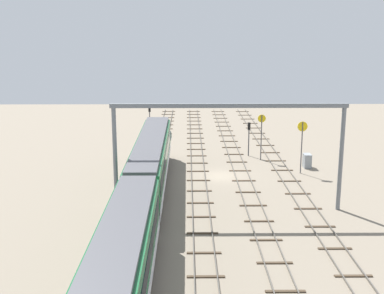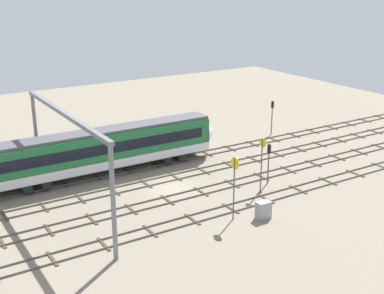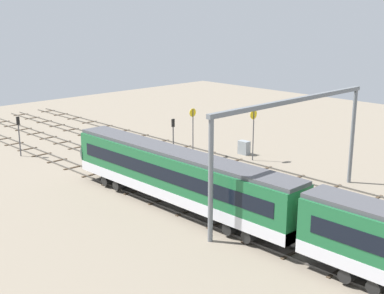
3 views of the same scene
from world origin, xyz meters
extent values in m
plane|color=gray|center=(0.00, 0.00, 0.00)|extent=(105.92, 105.92, 0.00)
cube|color=#59544C|center=(0.00, -7.67, 0.08)|extent=(89.92, 0.07, 0.16)
cube|color=#59544C|center=(0.00, -6.24, 0.08)|extent=(89.92, 0.07, 0.16)
cube|color=#473828|center=(-14.30, -6.95, 0.04)|extent=(0.24, 2.40, 0.08)
cube|color=#473828|center=(-10.22, -6.95, 0.04)|extent=(0.24, 2.40, 0.08)
cube|color=#473828|center=(-6.13, -6.95, 0.04)|extent=(0.24, 2.40, 0.08)
cube|color=#473828|center=(-2.04, -6.95, 0.04)|extent=(0.24, 2.40, 0.08)
cube|color=#473828|center=(2.04, -6.95, 0.04)|extent=(0.24, 2.40, 0.08)
cube|color=#473828|center=(6.13, -6.95, 0.04)|extent=(0.24, 2.40, 0.08)
cube|color=#473828|center=(10.22, -6.95, 0.04)|extent=(0.24, 2.40, 0.08)
cube|color=#473828|center=(14.30, -6.95, 0.04)|extent=(0.24, 2.40, 0.08)
cube|color=#473828|center=(18.39, -6.95, 0.04)|extent=(0.24, 2.40, 0.08)
cube|color=#473828|center=(22.48, -6.95, 0.04)|extent=(0.24, 2.40, 0.08)
cube|color=#59544C|center=(0.00, -3.04, 0.08)|extent=(89.92, 0.07, 0.16)
cube|color=#59544C|center=(0.00, -1.60, 0.08)|extent=(89.92, 0.07, 0.16)
cube|color=#473828|center=(-16.86, -2.32, 0.04)|extent=(0.24, 2.40, 0.08)
cube|color=#473828|center=(-13.11, -2.32, 0.04)|extent=(0.24, 2.40, 0.08)
cube|color=#473828|center=(-9.37, -2.32, 0.04)|extent=(0.24, 2.40, 0.08)
cube|color=#473828|center=(-5.62, -2.32, 0.04)|extent=(0.24, 2.40, 0.08)
cube|color=#473828|center=(-1.87, -2.32, 0.04)|extent=(0.24, 2.40, 0.08)
cube|color=#473828|center=(1.87, -2.32, 0.04)|extent=(0.24, 2.40, 0.08)
cube|color=#473828|center=(5.62, -2.32, 0.04)|extent=(0.24, 2.40, 0.08)
cube|color=#473828|center=(9.37, -2.32, 0.04)|extent=(0.24, 2.40, 0.08)
cube|color=#473828|center=(13.11, -2.32, 0.04)|extent=(0.24, 2.40, 0.08)
cube|color=#473828|center=(16.86, -2.32, 0.04)|extent=(0.24, 2.40, 0.08)
cube|color=#473828|center=(20.61, -2.32, 0.04)|extent=(0.24, 2.40, 0.08)
cube|color=#473828|center=(24.35, -2.32, 0.04)|extent=(0.24, 2.40, 0.08)
cube|color=#473828|center=(28.10, -2.32, 0.04)|extent=(0.24, 2.40, 0.08)
cube|color=#59544C|center=(0.00, 1.60, 0.08)|extent=(89.92, 0.07, 0.16)
cube|color=#59544C|center=(0.00, 3.04, 0.08)|extent=(89.92, 0.07, 0.16)
cube|color=#473828|center=(-15.56, 2.32, 0.04)|extent=(0.24, 2.40, 0.08)
cube|color=#473828|center=(-12.10, 2.32, 0.04)|extent=(0.24, 2.40, 0.08)
cube|color=#473828|center=(-8.65, 2.32, 0.04)|extent=(0.24, 2.40, 0.08)
cube|color=#473828|center=(-5.19, 2.32, 0.04)|extent=(0.24, 2.40, 0.08)
cube|color=#473828|center=(-1.73, 2.32, 0.04)|extent=(0.24, 2.40, 0.08)
cube|color=#473828|center=(1.73, 2.32, 0.04)|extent=(0.24, 2.40, 0.08)
cube|color=#473828|center=(5.19, 2.32, 0.04)|extent=(0.24, 2.40, 0.08)
cube|color=#473828|center=(8.65, 2.32, 0.04)|extent=(0.24, 2.40, 0.08)
cube|color=#473828|center=(12.10, 2.32, 0.04)|extent=(0.24, 2.40, 0.08)
cube|color=#473828|center=(15.56, 2.32, 0.04)|extent=(0.24, 2.40, 0.08)
cube|color=#473828|center=(19.02, 2.32, 0.04)|extent=(0.24, 2.40, 0.08)
cube|color=#473828|center=(22.48, 2.32, 0.04)|extent=(0.24, 2.40, 0.08)
cube|color=#473828|center=(25.94, 2.32, 0.04)|extent=(0.24, 2.40, 0.08)
cube|color=#473828|center=(29.40, 2.32, 0.04)|extent=(0.24, 2.40, 0.08)
cube|color=#473828|center=(32.85, 2.32, 0.04)|extent=(0.24, 2.40, 0.08)
cube|color=#59544C|center=(0.00, 6.24, 0.08)|extent=(89.92, 0.07, 0.16)
cube|color=#59544C|center=(0.00, 7.67, 0.08)|extent=(89.92, 0.07, 0.16)
cube|color=#473828|center=(-12.10, 6.95, 0.04)|extent=(0.24, 2.40, 0.08)
cube|color=#473828|center=(-8.65, 6.95, 0.04)|extent=(0.24, 2.40, 0.08)
cube|color=#473828|center=(-5.19, 6.95, 0.04)|extent=(0.24, 2.40, 0.08)
cube|color=#473828|center=(-1.73, 6.95, 0.04)|extent=(0.24, 2.40, 0.08)
cube|color=#473828|center=(1.73, 6.95, 0.04)|extent=(0.24, 2.40, 0.08)
cube|color=#473828|center=(5.19, 6.95, 0.04)|extent=(0.24, 2.40, 0.08)
cube|color=#473828|center=(8.65, 6.95, 0.04)|extent=(0.24, 2.40, 0.08)
cube|color=#473828|center=(12.10, 6.95, 0.04)|extent=(0.24, 2.40, 0.08)
cube|color=#473828|center=(15.56, 6.95, 0.04)|extent=(0.24, 2.40, 0.08)
cube|color=#473828|center=(19.02, 6.95, 0.04)|extent=(0.24, 2.40, 0.08)
cube|color=#473828|center=(22.48, 6.95, 0.04)|extent=(0.24, 2.40, 0.08)
cube|color=#473828|center=(25.94, 6.95, 0.04)|extent=(0.24, 2.40, 0.08)
cube|color=#473828|center=(29.40, 6.95, 0.04)|extent=(0.24, 2.40, 0.08)
cube|color=#473828|center=(32.85, 6.95, 0.04)|extent=(0.24, 2.40, 0.08)
cube|color=#473828|center=(36.31, 6.95, 0.04)|extent=(0.24, 2.40, 0.08)
cube|color=#473828|center=(39.77, 6.95, 0.04)|extent=(0.24, 2.40, 0.08)
cube|color=#1E6638|center=(-3.96, 6.95, 2.86)|extent=(24.00, 2.90, 3.60)
cube|color=silver|center=(-3.96, 6.95, 1.51)|extent=(24.00, 2.94, 0.90)
cube|color=#4C4C51|center=(-3.96, 6.95, 4.81)|extent=(24.00, 2.50, 0.30)
cube|color=black|center=(-3.96, 5.49, 3.29)|extent=(22.00, 0.04, 1.10)
cube|color=black|center=(-3.96, 8.41, 3.29)|extent=(22.00, 0.04, 1.10)
cylinder|color=black|center=(-12.54, 6.95, 0.61)|extent=(0.90, 2.70, 0.90)
cylinder|color=black|center=(-10.74, 6.95, 0.61)|extent=(0.90, 2.70, 0.90)
cylinder|color=black|center=(2.82, 6.95, 0.61)|extent=(0.90, 2.70, 0.90)
cylinder|color=black|center=(4.62, 6.95, 0.61)|extent=(0.90, 2.70, 0.90)
cone|color=silver|center=(8.84, 6.95, 2.68)|extent=(1.60, 3.24, 3.24)
cylinder|color=slate|center=(-10.30, -9.49, 4.43)|extent=(0.36, 0.36, 8.86)
cylinder|color=slate|center=(-10.30, 9.51, 4.43)|extent=(0.36, 0.36, 8.86)
cube|color=slate|center=(-10.30, 0.01, 9.03)|extent=(0.40, 19.61, 0.35)
cylinder|color=#4C4C51|center=(0.99, -8.74, 2.80)|extent=(0.12, 0.12, 5.60)
cylinder|color=yellow|center=(1.03, -8.74, 5.12)|extent=(0.05, 1.06, 1.06)
cube|color=black|center=(1.06, -8.74, 5.12)|extent=(0.02, 0.48, 0.12)
cylinder|color=#4C4C51|center=(6.83, -5.27, 2.69)|extent=(0.12, 0.12, 5.39)
cylinder|color=yellow|center=(6.87, -5.27, 4.97)|extent=(0.05, 0.93, 0.93)
cube|color=black|center=(6.90, -5.27, 4.97)|extent=(0.02, 0.42, 0.12)
cylinder|color=#4C4C51|center=(8.78, -4.04, 1.62)|extent=(0.14, 0.14, 3.24)
cube|color=black|center=(8.78, -4.04, 3.69)|extent=(0.20, 0.32, 0.90)
sphere|color=green|center=(8.89, -4.04, 3.89)|extent=(0.20, 0.20, 0.20)
sphere|color=#262626|center=(8.89, -4.04, 3.49)|extent=(0.20, 0.20, 0.20)
cylinder|color=#4C4C51|center=(20.24, 8.86, 1.81)|extent=(0.14, 0.14, 3.63)
cube|color=black|center=(20.24, 8.86, 4.08)|extent=(0.20, 0.32, 0.90)
sphere|color=red|center=(20.35, 8.86, 4.28)|extent=(0.20, 0.20, 0.20)
sphere|color=#262626|center=(20.35, 8.86, 3.88)|extent=(0.20, 0.20, 0.20)
cube|color=gray|center=(3.29, -9.97, 0.78)|extent=(1.28, 0.79, 1.55)
cube|color=#333333|center=(3.94, -9.97, 1.01)|extent=(0.02, 0.55, 0.24)
camera|label=1|loc=(-51.47, 3.45, 15.10)|focal=47.38mm
camera|label=2|loc=(-23.42, -40.93, 19.86)|focal=48.30mm
camera|label=3|loc=(-33.96, 33.99, 15.78)|focal=48.56mm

